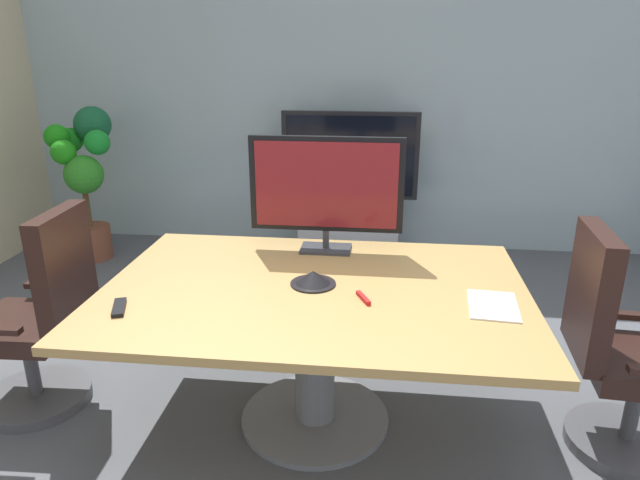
{
  "coord_description": "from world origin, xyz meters",
  "views": [
    {
      "loc": [
        0.31,
        -2.2,
        1.85
      ],
      "look_at": [
        -0.0,
        0.49,
        0.91
      ],
      "focal_mm": 31.54,
      "sensor_mm": 36.0,
      "label": 1
    }
  ],
  "objects_px": {
    "conference_table": "(314,318)",
    "office_chair_left": "(42,328)",
    "tv_monitor": "(326,188)",
    "remote_control": "(119,307)",
    "office_chair_right": "(619,363)",
    "potted_plant": "(85,172)",
    "wall_display_unit": "(349,208)",
    "conference_phone": "(313,278)"
  },
  "relations": [
    {
      "from": "office_chair_right",
      "to": "remote_control",
      "type": "xyz_separation_m",
      "value": [
        -2.24,
        -0.31,
        0.31
      ]
    },
    {
      "from": "potted_plant",
      "to": "conference_phone",
      "type": "bearing_deg",
      "value": -42.57
    },
    {
      "from": "conference_table",
      "to": "office_chair_left",
      "type": "xyz_separation_m",
      "value": [
        -1.43,
        -0.01,
        -0.13
      ]
    },
    {
      "from": "office_chair_left",
      "to": "remote_control",
      "type": "xyz_separation_m",
      "value": [
        0.61,
        -0.32,
        0.31
      ]
    },
    {
      "from": "office_chair_right",
      "to": "tv_monitor",
      "type": "xyz_separation_m",
      "value": [
        -1.43,
        0.54,
        0.66
      ]
    },
    {
      "from": "office_chair_right",
      "to": "conference_phone",
      "type": "height_order",
      "value": "office_chair_right"
    },
    {
      "from": "potted_plant",
      "to": "conference_table",
      "type": "bearing_deg",
      "value": -42.85
    },
    {
      "from": "office_chair_right",
      "to": "remote_control",
      "type": "height_order",
      "value": "office_chair_right"
    },
    {
      "from": "potted_plant",
      "to": "tv_monitor",
      "type": "bearing_deg",
      "value": -35.06
    },
    {
      "from": "office_chair_right",
      "to": "wall_display_unit",
      "type": "distance_m",
      "value": 2.87
    },
    {
      "from": "conference_table",
      "to": "remote_control",
      "type": "height_order",
      "value": "remote_control"
    },
    {
      "from": "potted_plant",
      "to": "wall_display_unit",
      "type": "bearing_deg",
      "value": 8.6
    },
    {
      "from": "office_chair_left",
      "to": "conference_table",
      "type": "bearing_deg",
      "value": 88.06
    },
    {
      "from": "conference_table",
      "to": "remote_control",
      "type": "relative_size",
      "value": 11.83
    },
    {
      "from": "conference_table",
      "to": "office_chair_right",
      "type": "distance_m",
      "value": 1.44
    },
    {
      "from": "office_chair_left",
      "to": "office_chair_right",
      "type": "height_order",
      "value": "same"
    },
    {
      "from": "office_chair_left",
      "to": "potted_plant",
      "type": "height_order",
      "value": "potted_plant"
    },
    {
      "from": "tv_monitor",
      "to": "remote_control",
      "type": "xyz_separation_m",
      "value": [
        -0.81,
        -0.86,
        -0.35
      ]
    },
    {
      "from": "office_chair_right",
      "to": "office_chair_left",
      "type": "bearing_deg",
      "value": 93.69
    },
    {
      "from": "tv_monitor",
      "to": "remote_control",
      "type": "distance_m",
      "value": 1.23
    },
    {
      "from": "office_chair_right",
      "to": "remote_control",
      "type": "relative_size",
      "value": 6.41
    },
    {
      "from": "conference_phone",
      "to": "remote_control",
      "type": "height_order",
      "value": "conference_phone"
    },
    {
      "from": "office_chair_right",
      "to": "potted_plant",
      "type": "bearing_deg",
      "value": 63.89
    },
    {
      "from": "conference_table",
      "to": "tv_monitor",
      "type": "relative_size",
      "value": 2.4
    },
    {
      "from": "conference_phone",
      "to": "tv_monitor",
      "type": "bearing_deg",
      "value": 89.22
    },
    {
      "from": "tv_monitor",
      "to": "remote_control",
      "type": "relative_size",
      "value": 4.94
    },
    {
      "from": "wall_display_unit",
      "to": "potted_plant",
      "type": "relative_size",
      "value": 0.98
    },
    {
      "from": "conference_table",
      "to": "wall_display_unit",
      "type": "height_order",
      "value": "wall_display_unit"
    },
    {
      "from": "office_chair_right",
      "to": "remote_control",
      "type": "distance_m",
      "value": 2.29
    },
    {
      "from": "tv_monitor",
      "to": "remote_control",
      "type": "bearing_deg",
      "value": -133.58
    },
    {
      "from": "office_chair_right",
      "to": "wall_display_unit",
      "type": "height_order",
      "value": "wall_display_unit"
    },
    {
      "from": "wall_display_unit",
      "to": "conference_phone",
      "type": "distance_m",
      "value": 2.47
    },
    {
      "from": "office_chair_left",
      "to": "wall_display_unit",
      "type": "bearing_deg",
      "value": 147.45
    },
    {
      "from": "tv_monitor",
      "to": "office_chair_right",
      "type": "bearing_deg",
      "value": -20.86
    },
    {
      "from": "wall_display_unit",
      "to": "office_chair_right",
      "type": "bearing_deg",
      "value": -60.4
    },
    {
      "from": "conference_table",
      "to": "office_chair_left",
      "type": "height_order",
      "value": "office_chair_left"
    },
    {
      "from": "conference_table",
      "to": "office_chair_left",
      "type": "relative_size",
      "value": 1.85
    },
    {
      "from": "conference_table",
      "to": "tv_monitor",
      "type": "height_order",
      "value": "tv_monitor"
    },
    {
      "from": "tv_monitor",
      "to": "conference_phone",
      "type": "bearing_deg",
      "value": -90.78
    },
    {
      "from": "potted_plant",
      "to": "conference_phone",
      "type": "relative_size",
      "value": 6.11
    },
    {
      "from": "conference_table",
      "to": "wall_display_unit",
      "type": "distance_m",
      "value": 2.48
    },
    {
      "from": "potted_plant",
      "to": "remote_control",
      "type": "bearing_deg",
      "value": -59.08
    }
  ]
}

